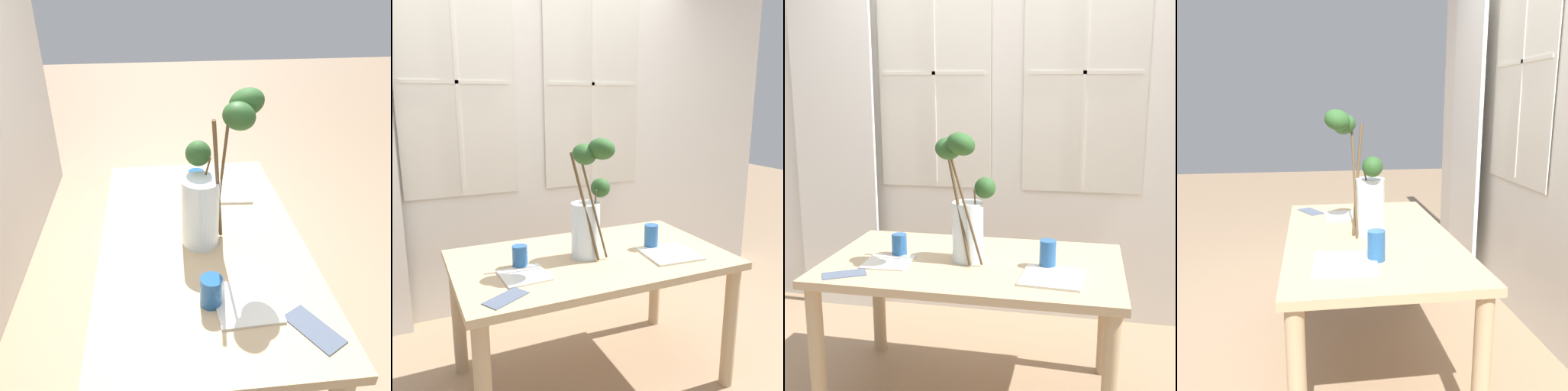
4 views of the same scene
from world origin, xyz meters
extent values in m
plane|color=#9E7F60|center=(0.00, 0.00, 0.00)|extent=(14.00, 14.00, 0.00)
cube|color=tan|center=(0.00, 0.00, 0.73)|extent=(1.47, 0.87, 0.04)
cylinder|color=tan|center=(0.67, -0.37, 0.35)|extent=(0.08, 0.08, 0.71)
cylinder|color=tan|center=(0.67, 0.37, 0.35)|extent=(0.08, 0.08, 0.71)
cylinder|color=silver|center=(-0.03, 0.01, 0.90)|extent=(0.16, 0.16, 0.30)
cylinder|color=silver|center=(-0.03, 0.01, 0.80)|extent=(0.14, 0.14, 0.10)
cylinder|color=brown|center=(0.02, 0.01, 0.94)|extent=(0.01, 0.10, 0.37)
ellipsoid|color=#285123|center=(0.06, 0.01, 1.12)|extent=(0.13, 0.12, 0.13)
cylinder|color=brown|center=(-0.06, -0.05, 1.04)|extent=(0.15, 0.08, 0.57)
ellipsoid|color=#285123|center=(-0.09, -0.12, 1.32)|extent=(0.17, 0.18, 0.15)
cylinder|color=brown|center=(-0.02, -0.08, 1.05)|extent=(0.18, 0.02, 0.60)
ellipsoid|color=#285123|center=(-0.02, -0.16, 1.35)|extent=(0.16, 0.16, 0.16)
cylinder|color=#235693|center=(-0.39, 0.01, 0.80)|extent=(0.08, 0.08, 0.11)
cylinder|color=#235693|center=(0.37, -0.02, 0.81)|extent=(0.08, 0.08, 0.14)
cube|color=silver|center=(-0.41, -0.11, 0.75)|extent=(0.23, 0.23, 0.01)
cube|color=silver|center=(0.41, -0.16, 0.75)|extent=(0.30, 0.30, 0.01)
cube|color=#4C566B|center=(-0.54, -0.31, 0.75)|extent=(0.22, 0.18, 0.00)
camera|label=1|loc=(-1.44, 0.18, 1.80)|focal=37.81mm
camera|label=2|loc=(-0.93, -2.00, 1.59)|focal=39.38mm
camera|label=3|loc=(0.54, -2.41, 1.60)|focal=47.74mm
camera|label=4|loc=(2.16, -0.29, 1.43)|focal=39.28mm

